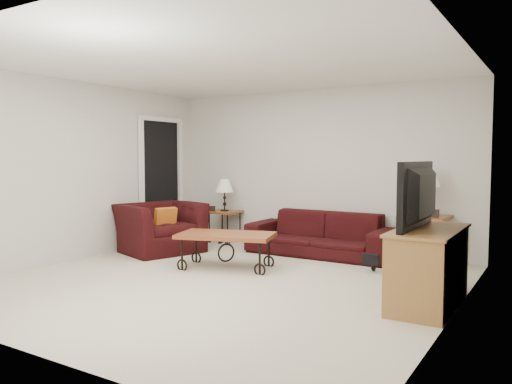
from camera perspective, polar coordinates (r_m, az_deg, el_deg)
ground at (r=5.92m, az=-3.61°, el=-10.11°), size 5.00×5.00×0.00m
wall_back at (r=7.92m, az=6.86°, el=2.58°), size 5.00×0.02×2.50m
wall_front at (r=3.98m, az=-24.96°, el=0.85°), size 5.00×0.02×2.50m
wall_left at (r=7.47m, az=-19.52°, el=2.30°), size 0.02×5.00×2.50m
wall_right at (r=4.76m, az=21.71°, el=1.40°), size 0.02×5.00×2.50m
ceiling at (r=5.84m, az=-3.72°, el=14.43°), size 5.00×5.00×0.00m
doorway at (r=8.59m, az=-10.76°, el=1.11°), size 0.08×0.94×2.04m
sofa at (r=7.44m, az=7.38°, el=-4.75°), size 2.16×0.84×0.63m
side_table_left at (r=8.51m, az=-3.57°, el=-3.94°), size 0.54×0.54×0.53m
side_table_right at (r=7.15m, az=18.61°, el=-5.18°), size 0.63×0.63×0.66m
lamp_left at (r=8.46m, az=-3.59°, el=-0.35°), size 0.34×0.34×0.53m
lamp_right at (r=7.08m, az=18.73°, el=0.07°), size 0.39×0.39×0.66m
photo_frame_left at (r=8.44m, az=-5.00°, el=-1.89°), size 0.11×0.04×0.09m
photo_frame_right at (r=6.92m, az=19.61°, el=-2.30°), size 0.13×0.05×0.11m
coffee_table at (r=6.55m, az=-3.42°, el=-6.69°), size 1.36×0.99×0.46m
armchair at (r=7.75m, az=-10.83°, el=-4.01°), size 1.31×1.40×0.74m
throw_pillow at (r=7.60m, az=-10.27°, el=-3.04°), size 0.19×0.35×0.34m
tv_stand at (r=5.19m, az=19.03°, el=-8.08°), size 0.52×1.25×0.75m
television at (r=5.10m, az=18.99°, el=-0.34°), size 0.15×1.12×0.65m
backpack at (r=6.53m, az=13.24°, el=-7.00°), size 0.38×0.32×0.42m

